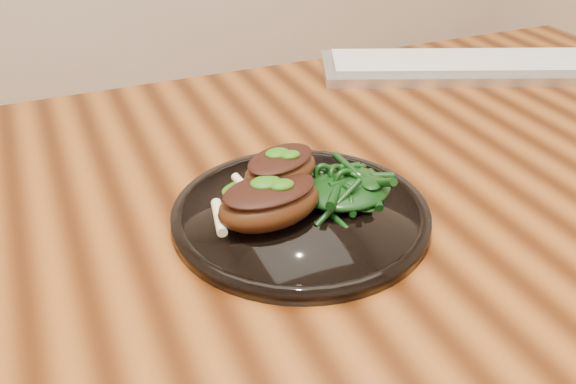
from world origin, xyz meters
The scene contains 7 objects.
desk centered at (0.00, 0.00, 0.67)m, with size 1.60×0.80×0.75m.
plate centered at (0.01, -0.08, 0.76)m, with size 0.29×0.29×0.02m.
lamb_chop_front centered at (-0.03, -0.09, 0.79)m, with size 0.13×0.09×0.05m.
lamb_chop_back centered at (0.00, -0.05, 0.81)m, with size 0.11×0.10×0.04m.
herb_smear centered at (-0.02, -0.02, 0.77)m, with size 0.07×0.05×0.00m, color #154D08.
greens_heap centered at (0.07, -0.07, 0.78)m, with size 0.11×0.10×0.04m.
keyboard centered at (0.46, 0.24, 0.76)m, with size 0.51×0.32×0.02m.
Camera 1 is at (-0.23, -0.62, 1.15)m, focal length 40.00 mm.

